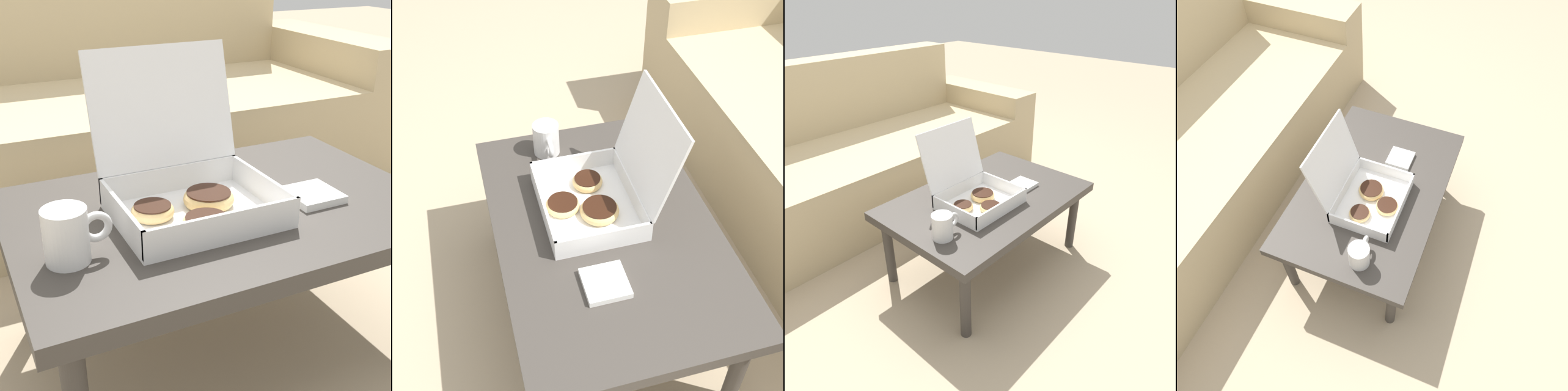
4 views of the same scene
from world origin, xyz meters
TOP-DOWN VIEW (x-y plane):
  - ground_plane at (0.00, 0.00)m, footprint 12.00×12.00m
  - couch at (0.00, 0.85)m, footprint 2.32×0.90m
  - coffee_table at (0.00, -0.19)m, footprint 0.93×0.61m
  - pastry_box at (-0.08, -0.18)m, footprint 0.33×0.35m
  - coffee_mug at (-0.36, -0.28)m, footprint 0.13×0.08m
  - napkin_stack at (0.20, -0.25)m, footprint 0.11×0.11m

SIDE VIEW (x-z plane):
  - ground_plane at x=0.00m, z-range 0.00..0.00m
  - couch at x=0.00m, z-range -0.14..0.72m
  - coffee_table at x=0.00m, z-range 0.15..0.54m
  - napkin_stack at x=0.20m, z-range 0.38..0.40m
  - coffee_mug at x=-0.36m, z-range 0.38..0.49m
  - pastry_box at x=-0.08m, z-range 0.28..0.61m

